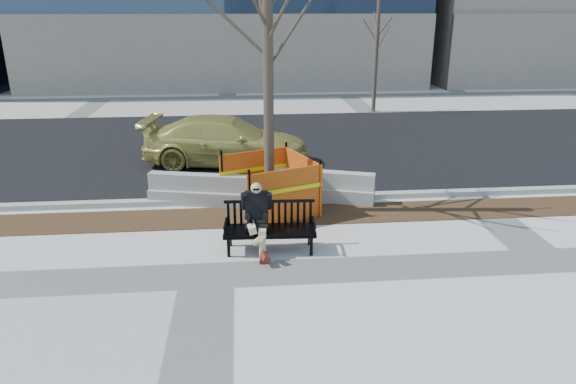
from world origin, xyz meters
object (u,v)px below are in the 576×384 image
object	(u,v)px
bench	(270,250)
sedan	(228,164)
seated_man	(257,249)
jersey_barrier_left	(204,203)
jersey_barrier_right	(320,200)
tree_fence	(270,210)

from	to	relation	value
bench	sedan	bearing A→B (deg)	101.80
seated_man	jersey_barrier_left	distance (m)	2.84
sedan	jersey_barrier_right	world-z (taller)	sedan
bench	jersey_barrier_left	distance (m)	3.00
tree_fence	sedan	size ratio (longest dim) A/B	1.38
tree_fence	sedan	world-z (taller)	tree_fence
seated_man	sedan	bearing A→B (deg)	99.56
bench	tree_fence	bearing A→B (deg)	89.67
bench	tree_fence	xyz separation A→B (m)	(0.12, 2.06, 0.00)
seated_man	sedan	world-z (taller)	sedan
seated_man	jersey_barrier_right	size ratio (longest dim) A/B	0.52
seated_man	jersey_barrier_right	bearing A→B (deg)	61.12
tree_fence	sedan	xyz separation A→B (m)	(-1.03, 3.81, 0.00)
seated_man	jersey_barrier_left	world-z (taller)	seated_man
tree_fence	sedan	distance (m)	3.95
seated_man	sedan	xyz separation A→B (m)	(-0.68, 5.81, 0.00)
tree_fence	jersey_barrier_left	size ratio (longest dim) A/B	2.59
sedan	jersey_barrier_left	world-z (taller)	sedan
sedan	jersey_barrier_right	distance (m)	3.95
bench	tree_fence	world-z (taller)	tree_fence
tree_fence	jersey_barrier_left	bearing A→B (deg)	159.23
sedan	jersey_barrier_right	size ratio (longest dim) A/B	1.87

